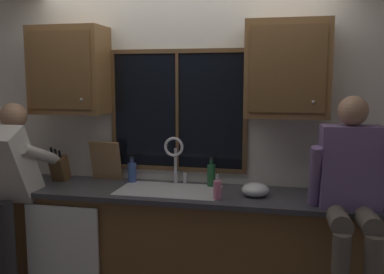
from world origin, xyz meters
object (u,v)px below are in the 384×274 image
Objects in this scene: bottle_green_glass at (132,172)px; bottle_tall_clear at (211,175)px; person_standing at (3,185)px; mixing_bowl at (255,190)px; person_sitting_on_counter at (352,184)px; knife_block at (60,168)px; cutting_board at (106,161)px; soap_dispenser at (217,189)px.

bottle_tall_clear is at bearing -0.01° from bottle_green_glass.
mixing_bowl is at bearing 9.39° from person_standing.
person_sitting_on_counter is 0.70m from mixing_bowl.
knife_block is (-2.32, 0.37, -0.08)m from person_sitting_on_counter.
bottle_tall_clear is at bearing 3.92° from knife_block.
cutting_board is 1.59× the size of bottle_green_glass.
knife_block is 1.71× the size of soap_dispenser.
person_sitting_on_counter is at bearing -13.99° from cutting_board.
person_standing is 4.68× the size of cutting_board.
cutting_board is 1.33m from mixing_bowl.
person_standing is 4.99× the size of knife_block.
person_sitting_on_counter is at bearing -24.43° from bottle_tall_clear.
mixing_bowl is at bearing 28.27° from soap_dispenser.
person_sitting_on_counter is at bearing -6.40° from soap_dispenser.
cutting_board reaches higher than mixing_bowl.
cutting_board is 1.82× the size of soap_dispenser.
soap_dispenser is 0.38m from bottle_tall_clear.
person_sitting_on_counter reaches higher than bottle_tall_clear.
person_standing is 2.56m from person_sitting_on_counter.
person_sitting_on_counter is 5.86× the size of bottle_green_glass.
bottle_green_glass is at bearing 168.42° from mixing_bowl.
person_sitting_on_counter is 6.10× the size of mixing_bowl.
bottle_tall_clear is (-1.01, 0.46, -0.09)m from person_sitting_on_counter.
knife_block is 1.56× the size of mixing_bowl.
knife_block is 1.37× the size of bottle_tall_clear.
person_sitting_on_counter is at bearing -15.20° from bottle_green_glass.
bottle_tall_clear reaches higher than soap_dispenser.
mixing_bowl is 1.10× the size of soap_dispenser.
mixing_bowl is (1.68, -0.13, -0.06)m from knife_block.
person_sitting_on_counter is 1.76m from bottle_green_glass.
knife_block reaches higher than soap_dispenser.
knife_block is 1.44m from soap_dispenser.
bottle_green_glass is (-1.70, 0.46, -0.10)m from person_sitting_on_counter.
person_standing is at bearing -160.92° from bottle_tall_clear.
person_sitting_on_counter is at bearing -9.09° from knife_block.
knife_block is at bearing 62.41° from person_standing.
person_standing is at bearing -174.00° from soap_dispenser.
bottle_tall_clear is (-0.11, 0.36, 0.03)m from soap_dispenser.
person_standing is 1.01m from bottle_green_glass.
person_sitting_on_counter is at bearing 1.60° from person_standing.
mixing_bowl is at bearing -4.30° from knife_block.
bottle_green_glass is 0.68m from bottle_tall_clear.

